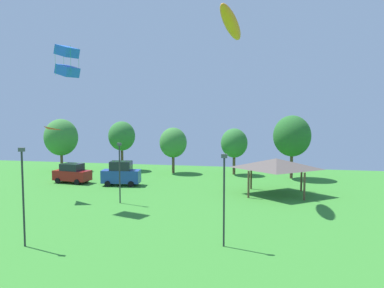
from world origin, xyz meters
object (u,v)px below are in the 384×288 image
at_px(kite_flying_3, 231,23).
at_px(treeline_tree_1, 122,136).
at_px(treeline_tree_2, 173,143).
at_px(treeline_tree_0, 61,137).
at_px(light_post_0, 120,169).
at_px(park_pavilion, 276,164).
at_px(light_post_1, 224,194).
at_px(light_post_2, 23,191).
at_px(treeline_tree_4, 292,136).
at_px(parked_car_second_from_left, 121,174).
at_px(kite_flying_0, 67,61).
at_px(treeline_tree_3, 234,143).
at_px(parked_car_leftmost, 72,173).
at_px(kite_flying_4, 43,133).

height_order(kite_flying_3, treeline_tree_1, kite_flying_3).
xyz_separation_m(treeline_tree_1, treeline_tree_2, (7.57, -1.04, -0.70)).
bearing_deg(treeline_tree_0, treeline_tree_2, 3.49).
relative_size(light_post_0, treeline_tree_2, 0.91).
xyz_separation_m(park_pavilion, treeline_tree_2, (-13.31, 11.11, 0.94)).
distance_m(light_post_1, treeline_tree_0, 36.97).
relative_size(light_post_2, treeline_tree_2, 1.02).
bearing_deg(kite_flying_3, light_post_1, -85.29).
bearing_deg(light_post_0, treeline_tree_4, 46.66).
xyz_separation_m(parked_car_second_from_left, treeline_tree_4, (18.69, 8.49, 3.88)).
bearing_deg(kite_flying_3, treeline_tree_4, 65.36).
height_order(treeline_tree_2, treeline_tree_4, treeline_tree_4).
relative_size(kite_flying_0, light_post_1, 0.49).
distance_m(light_post_1, treeline_tree_3, 27.92).
xyz_separation_m(light_post_2, treeline_tree_3, (9.93, 30.27, 0.60)).
relative_size(treeline_tree_1, treeline_tree_3, 1.13).
height_order(light_post_1, treeline_tree_3, treeline_tree_3).
relative_size(parked_car_leftmost, light_post_2, 0.71).
bearing_deg(treeline_tree_3, treeline_tree_2, -177.34).
bearing_deg(kite_flying_4, light_post_2, -63.97).
distance_m(parked_car_leftmost, treeline_tree_0, 10.93).
xyz_separation_m(parked_car_second_from_left, light_post_2, (1.59, -20.17, 2.16)).
height_order(kite_flying_4, treeline_tree_2, kite_flying_4).
distance_m(kite_flying_3, treeline_tree_1, 25.53).
height_order(light_post_2, treeline_tree_0, treeline_tree_0).
bearing_deg(treeline_tree_1, treeline_tree_0, -166.11).
xyz_separation_m(kite_flying_0, treeline_tree_4, (19.58, 18.24, -7.34)).
bearing_deg(treeline_tree_4, light_post_2, -120.82).
bearing_deg(treeline_tree_4, kite_flying_0, -137.03).
bearing_deg(kite_flying_3, treeline_tree_0, 151.09).
distance_m(light_post_2, treeline_tree_3, 31.86).
distance_m(parked_car_leftmost, treeline_tree_2, 13.73).
xyz_separation_m(light_post_2, treeline_tree_4, (17.10, 28.66, 1.72)).
relative_size(kite_flying_0, parked_car_leftmost, 0.64).
height_order(kite_flying_0, treeline_tree_0, kite_flying_0).
distance_m(kite_flying_0, light_post_1, 18.98).
bearing_deg(treeline_tree_0, kite_flying_4, -65.15).
bearing_deg(treeline_tree_2, treeline_tree_4, -4.66).
bearing_deg(treeline_tree_3, treeline_tree_1, 177.56).
bearing_deg(treeline_tree_1, parked_car_second_from_left, -69.32).
bearing_deg(light_post_2, light_post_1, 11.46).
height_order(park_pavilion, treeline_tree_2, treeline_tree_2).
distance_m(parked_car_second_from_left, treeline_tree_2, 10.70).
bearing_deg(parked_car_second_from_left, treeline_tree_0, 136.77).
bearing_deg(kite_flying_4, kite_flying_3, 12.58).
bearing_deg(treeline_tree_3, treeline_tree_4, -12.67).
distance_m(kite_flying_3, parked_car_leftmost, 24.53).
bearing_deg(treeline_tree_4, treeline_tree_1, 174.29).
height_order(kite_flying_3, treeline_tree_4, kite_flying_3).
bearing_deg(treeline_tree_4, treeline_tree_2, 175.34).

